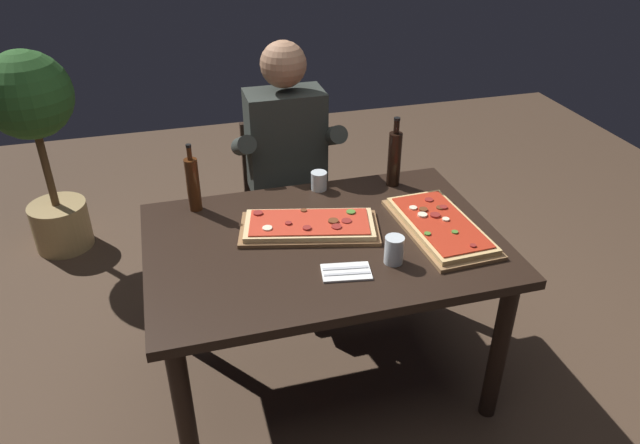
% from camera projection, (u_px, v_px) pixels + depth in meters
% --- Properties ---
extents(ground_plane, '(6.40, 6.40, 0.00)m').
position_uv_depth(ground_plane, '(323.00, 373.00, 2.77)').
color(ground_plane, '#4C3828').
extents(dining_table, '(1.40, 0.96, 0.74)m').
position_uv_depth(dining_table, '(323.00, 259.00, 2.43)').
color(dining_table, black).
rests_on(dining_table, ground_plane).
extents(pizza_rectangular_front, '(0.61, 0.39, 0.05)m').
position_uv_depth(pizza_rectangular_front, '(309.00, 226.00, 2.43)').
color(pizza_rectangular_front, brown).
rests_on(pizza_rectangular_front, dining_table).
extents(pizza_rectangular_left, '(0.31, 0.56, 0.05)m').
position_uv_depth(pizza_rectangular_left, '(440.00, 226.00, 2.43)').
color(pizza_rectangular_left, olive).
rests_on(pizza_rectangular_left, dining_table).
extents(wine_bottle_dark, '(0.06, 0.06, 0.33)m').
position_uv_depth(wine_bottle_dark, '(394.00, 158.00, 2.72)').
color(wine_bottle_dark, black).
rests_on(wine_bottle_dark, dining_table).
extents(oil_bottle_amber, '(0.06, 0.06, 0.30)m').
position_uv_depth(oil_bottle_amber, '(193.00, 184.00, 2.53)').
color(oil_bottle_amber, '#47230F').
rests_on(oil_bottle_amber, dining_table).
extents(tumbler_near_camera, '(0.07, 0.07, 0.09)m').
position_uv_depth(tumbler_near_camera, '(319.00, 181.00, 2.73)').
color(tumbler_near_camera, silver).
rests_on(tumbler_near_camera, dining_table).
extents(tumbler_far_side, '(0.07, 0.07, 0.11)m').
position_uv_depth(tumbler_far_side, '(394.00, 251.00, 2.22)').
color(tumbler_far_side, silver).
rests_on(tumbler_far_side, dining_table).
extents(napkin_cutlery_set, '(0.20, 0.14, 0.01)m').
position_uv_depth(napkin_cutlery_set, '(346.00, 272.00, 2.19)').
color(napkin_cutlery_set, white).
rests_on(napkin_cutlery_set, dining_table).
extents(diner_chair, '(0.44, 0.44, 0.87)m').
position_uv_depth(diner_chair, '(285.00, 195.00, 3.23)').
color(diner_chair, black).
rests_on(diner_chair, ground_plane).
extents(seated_diner, '(0.53, 0.41, 1.33)m').
position_uv_depth(seated_diner, '(288.00, 161.00, 3.00)').
color(seated_diner, '#23232D').
rests_on(seated_diner, ground_plane).
extents(potted_plant_corner, '(0.48, 0.48, 1.20)m').
position_uv_depth(potted_plant_corner, '(36.00, 128.00, 3.29)').
color(potted_plant_corner, tan).
rests_on(potted_plant_corner, ground_plane).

